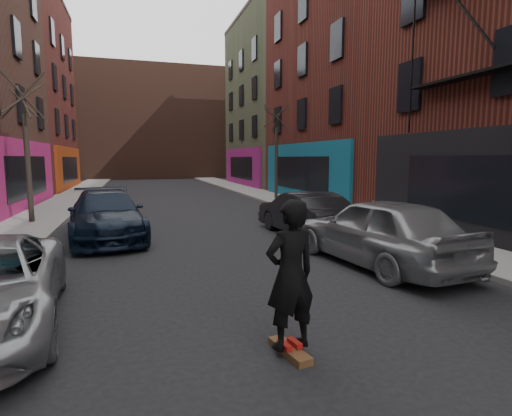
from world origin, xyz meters
TOP-DOWN VIEW (x-y plane):
  - sidewalk_left at (-6.25, 30.00)m, footprint 2.50×84.00m
  - sidewalk_right at (6.25, 30.00)m, footprint 2.50×84.00m
  - buildings_right at (13.50, 16.00)m, footprint 12.00×56.00m
  - building_far at (0.00, 56.00)m, footprint 40.00×10.00m
  - tree_left_far at (-6.20, 18.00)m, footprint 2.00×2.00m
  - tree_right_far at (6.20, 24.00)m, footprint 2.00×2.00m
  - parked_left_end at (-3.20, 14.21)m, footprint 2.84×5.64m
  - parked_right_far at (3.40, 8.83)m, footprint 2.61×5.24m
  - parked_right_end at (3.20, 12.91)m, footprint 1.91×4.63m
  - skateboard at (-0.36, 5.27)m, footprint 0.36×0.83m
  - skateboarder at (-0.36, 5.27)m, footprint 0.81×0.61m

SIDE VIEW (x-z plane):
  - skateboard at x=-0.36m, z-range 0.00..0.10m
  - sidewalk_left at x=-6.25m, z-range 0.00..0.13m
  - sidewalk_right at x=6.25m, z-range 0.00..0.13m
  - parked_right_end at x=3.20m, z-range 0.00..1.49m
  - parked_left_end at x=-3.20m, z-range 0.00..1.57m
  - parked_right_far at x=3.40m, z-range 0.00..1.72m
  - skateboarder at x=-0.36m, z-range 0.10..2.10m
  - tree_left_far at x=-6.20m, z-range 0.13..6.63m
  - tree_right_far at x=6.20m, z-range 0.13..6.93m
  - building_far at x=0.00m, z-range 0.00..14.00m
  - buildings_right at x=13.50m, z-range 0.00..16.00m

